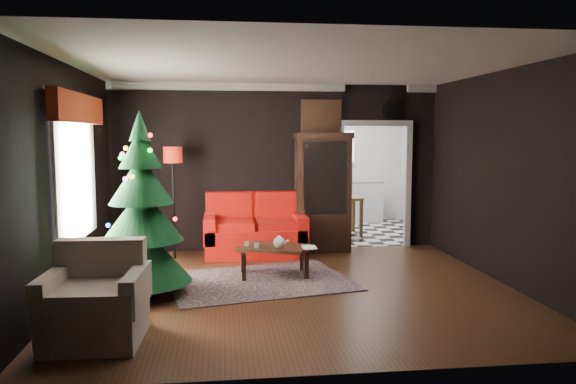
{
  "coord_description": "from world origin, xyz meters",
  "views": [
    {
      "loc": [
        -0.92,
        -6.73,
        1.96
      ],
      "look_at": [
        0.0,
        0.9,
        1.15
      ],
      "focal_mm": 34.21,
      "sensor_mm": 36.0,
      "label": 1
    }
  ],
  "objects": [
    {
      "name": "wall_left",
      "position": [
        -2.75,
        0.0,
        1.4
      ],
      "size": [
        0.0,
        5.5,
        5.5
      ],
      "primitive_type": "plane",
      "rotation": [
        1.57,
        0.0,
        1.57
      ],
      "color": "black",
      "rests_on": "ground"
    },
    {
      "name": "book",
      "position": [
        0.14,
        0.47,
        0.55
      ],
      "size": [
        0.19,
        0.02,
        0.25
      ],
      "primitive_type": "imported",
      "rotation": [
        0.0,
        0.0,
        -0.01
      ],
      "color": "#7F6248",
      "rests_on": "coffee_table"
    },
    {
      "name": "painting",
      "position": [
        0.75,
        2.46,
        2.25
      ],
      "size": [
        0.62,
        0.05,
        0.52
      ],
      "primitive_type": "cube",
      "color": "#B47F42",
      "rests_on": "wall_back"
    },
    {
      "name": "coffee_table",
      "position": [
        -0.22,
        0.69,
        0.22
      ],
      "size": [
        1.06,
        0.86,
        0.41
      ],
      "primitive_type": null,
      "rotation": [
        0.0,
        0.0,
        -0.39
      ],
      "color": "black",
      "rests_on": "rug"
    },
    {
      "name": "wall_clock",
      "position": [
        1.95,
        2.45,
        2.38
      ],
      "size": [
        0.32,
        0.32,
        0.06
      ],
      "primitive_type": "cylinder",
      "color": "silver",
      "rests_on": "wall_back"
    },
    {
      "name": "wall_right",
      "position": [
        2.75,
        0.0,
        1.4
      ],
      "size": [
        0.0,
        5.5,
        5.5
      ],
      "primitive_type": "plane",
      "rotation": [
        1.57,
        0.0,
        -1.57
      ],
      "color": "black",
      "rests_on": "ground"
    },
    {
      "name": "kitchen_table",
      "position": [
        1.4,
        3.7,
        0.38
      ],
      "size": [
        0.7,
        0.7,
        0.75
      ],
      "primitive_type": null,
      "color": "brown",
      "rests_on": "ground"
    },
    {
      "name": "doorway",
      "position": [
        1.7,
        2.5,
        1.05
      ],
      "size": [
        1.1,
        0.1,
        2.1
      ],
      "primitive_type": null,
      "color": "silver",
      "rests_on": "ground"
    },
    {
      "name": "ceiling",
      "position": [
        0.0,
        0.0,
        2.8
      ],
      "size": [
        5.5,
        5.5,
        0.0
      ],
      "primitive_type": "plane",
      "rotation": [
        3.14,
        0.0,
        0.0
      ],
      "color": "white",
      "rests_on": "ground"
    },
    {
      "name": "rug",
      "position": [
        -0.44,
        0.42,
        0.01
      ],
      "size": [
        2.66,
        2.16,
        0.01
      ],
      "primitive_type": "cube",
      "rotation": [
        0.0,
        0.0,
        0.21
      ],
      "color": "#5D4956",
      "rests_on": "ground"
    },
    {
      "name": "cup_b",
      "position": [
        -0.46,
        0.6,
        0.46
      ],
      "size": [
        0.09,
        0.09,
        0.06
      ],
      "primitive_type": "cylinder",
      "rotation": [
        0.0,
        0.0,
        -0.26
      ],
      "color": "white",
      "rests_on": "coffee_table"
    },
    {
      "name": "loveseat",
      "position": [
        -0.4,
        2.05,
        0.5
      ],
      "size": [
        1.7,
        0.9,
        1.0
      ],
      "primitive_type": null,
      "color": "maroon",
      "rests_on": "ground"
    },
    {
      "name": "floor",
      "position": [
        0.0,
        0.0,
        0.0
      ],
      "size": [
        5.5,
        5.5,
        0.0
      ],
      "primitive_type": "plane",
      "color": "black",
      "rests_on": "ground"
    },
    {
      "name": "kitchen_counter",
      "position": [
        1.7,
        5.2,
        0.45
      ],
      "size": [
        1.8,
        0.6,
        0.9
      ],
      "primitive_type": "cube",
      "color": "silver",
      "rests_on": "ground"
    },
    {
      "name": "armchair",
      "position": [
        -2.12,
        -1.52,
        0.46
      ],
      "size": [
        0.95,
        0.95,
        0.93
      ],
      "primitive_type": null,
      "rotation": [
        0.0,
        0.0,
        -0.05
      ],
      "color": "tan",
      "rests_on": "ground"
    },
    {
      "name": "valance",
      "position": [
        -2.63,
        0.2,
        2.27
      ],
      "size": [
        0.12,
        2.1,
        0.35
      ],
      "primitive_type": "cube",
      "color": "maroon",
      "rests_on": "wall_left"
    },
    {
      "name": "wall_front",
      "position": [
        0.0,
        -2.5,
        1.4
      ],
      "size": [
        5.5,
        0.0,
        5.5
      ],
      "primitive_type": "plane",
      "rotation": [
        -1.57,
        0.0,
        0.0
      ],
      "color": "black",
      "rests_on": "ground"
    },
    {
      "name": "kitchen_window",
      "position": [
        1.7,
        5.45,
        1.7
      ],
      "size": [
        0.7,
        0.06,
        0.7
      ],
      "primitive_type": "cube",
      "color": "white",
      "rests_on": "ground"
    },
    {
      "name": "curio_cabinet",
      "position": [
        0.75,
        2.27,
        0.95
      ],
      "size": [
        0.9,
        0.45,
        1.9
      ],
      "primitive_type": null,
      "color": "black",
      "rests_on": "ground"
    },
    {
      "name": "wall_back",
      "position": [
        0.0,
        2.5,
        1.4
      ],
      "size": [
        5.5,
        0.0,
        5.5
      ],
      "primitive_type": "plane",
      "rotation": [
        1.57,
        0.0,
        0.0
      ],
      "color": "black",
      "rests_on": "ground"
    },
    {
      "name": "cup_a",
      "position": [
        -0.59,
        0.73,
        0.45
      ],
      "size": [
        0.08,
        0.08,
        0.06
      ],
      "primitive_type": "cylinder",
      "rotation": [
        0.0,
        0.0,
        -0.18
      ],
      "color": "white",
      "rests_on": "coffee_table"
    },
    {
      "name": "teapot",
      "position": [
        -0.17,
        0.51,
        0.51
      ],
      "size": [
        0.23,
        0.23,
        0.17
      ],
      "primitive_type": null,
      "rotation": [
        0.0,
        0.0,
        -0.37
      ],
      "color": "white",
      "rests_on": "coffee_table"
    },
    {
      "name": "kitchen_floor",
      "position": [
        1.7,
        4.0,
        0.0
      ],
      "size": [
        3.0,
        3.0,
        0.0
      ],
      "primitive_type": "plane",
      "color": "white",
      "rests_on": "ground"
    },
    {
      "name": "left_window",
      "position": [
        -2.71,
        0.2,
        1.45
      ],
      "size": [
        0.05,
        1.6,
        1.4
      ],
      "primitive_type": "cube",
      "color": "white",
      "rests_on": "wall_left"
    },
    {
      "name": "christmas_tree",
      "position": [
        -1.89,
        -0.02,
        1.05
      ],
      "size": [
        1.24,
        1.24,
        2.24
      ],
      "primitive_type": null,
      "rotation": [
        0.0,
        0.0,
        0.06
      ],
      "color": "black",
      "rests_on": "ground"
    },
    {
      "name": "floor_lamp",
      "position": [
        -1.68,
        1.97,
        0.83
      ],
      "size": [
        0.32,
        0.32,
        1.87
      ],
      "primitive_type": null,
      "rotation": [
        0.0,
        0.0,
        -0.01
      ],
      "color": "black",
      "rests_on": "ground"
    }
  ]
}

